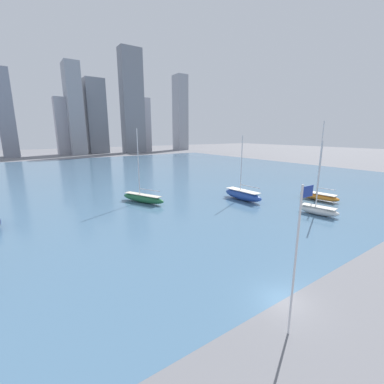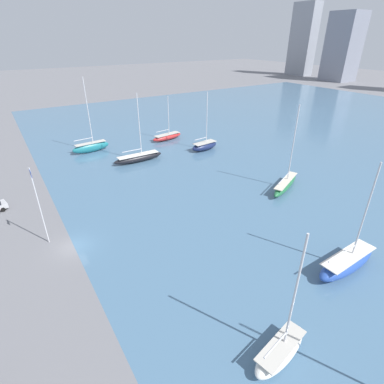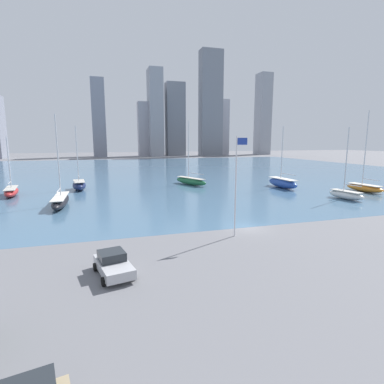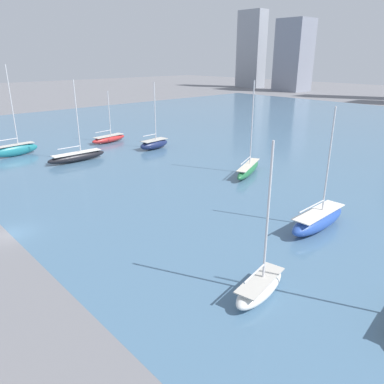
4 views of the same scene
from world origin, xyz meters
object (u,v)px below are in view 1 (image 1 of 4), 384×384
(sailboat_orange, at_px, (319,196))
(sailboat_green, at_px, (143,198))
(sailboat_blue, at_px, (243,195))
(sailboat_white, at_px, (318,210))
(flag_pole, at_px, (296,257))

(sailboat_orange, bearing_deg, sailboat_green, 141.60)
(sailboat_orange, bearing_deg, sailboat_blue, 138.12)
(sailboat_orange, relative_size, sailboat_white, 1.29)
(sailboat_green, bearing_deg, sailboat_blue, -52.56)
(sailboat_green, height_order, sailboat_orange, sailboat_orange)
(sailboat_blue, distance_m, sailboat_white, 14.68)
(sailboat_green, distance_m, sailboat_white, 32.01)
(sailboat_blue, bearing_deg, sailboat_white, -78.58)
(sailboat_blue, xyz_separation_m, sailboat_white, (3.29, -14.31, -0.23))
(flag_pole, xyz_separation_m, sailboat_orange, (36.58, 18.60, -4.81))
(sailboat_blue, distance_m, sailboat_green, 20.29)
(sailboat_blue, height_order, sailboat_white, sailboat_blue)
(sailboat_blue, distance_m, sailboat_orange, 15.69)
(sailboat_green, relative_size, sailboat_white, 1.17)
(sailboat_blue, bearing_deg, sailboat_green, 149.55)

